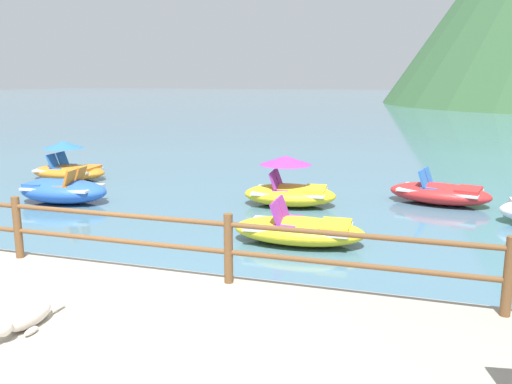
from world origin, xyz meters
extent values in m
plane|color=#477084|center=(0.00, 40.00, 0.00)|extent=(200.00, 200.00, 0.00)
cylinder|color=brown|center=(-1.70, 1.55, 0.88)|extent=(0.12, 0.12, 0.95)
cylinder|color=brown|center=(1.70, 1.55, 0.88)|extent=(0.12, 0.12, 0.95)
cylinder|color=brown|center=(5.10, 1.55, 0.88)|extent=(0.12, 0.12, 0.95)
cylinder|color=brown|center=(0.00, 1.55, 1.21)|extent=(23.80, 0.07, 0.07)
cylinder|color=brown|center=(0.00, 1.55, 0.83)|extent=(23.80, 0.07, 0.07)
ellipsoid|color=beige|center=(0.06, -0.34, 0.52)|extent=(0.28, 0.65, 0.24)
sphere|color=beige|center=(0.05, -0.72, 0.56)|extent=(0.20, 0.20, 0.20)
cylinder|color=beige|center=(0.11, 0.08, 0.44)|extent=(0.05, 0.22, 0.04)
ellipsoid|color=beige|center=(-0.11, -0.49, 0.44)|extent=(0.07, 0.20, 0.07)
ellipsoid|color=beige|center=(0.21, -0.50, 0.44)|extent=(0.07, 0.20, 0.07)
ellipsoid|color=blue|center=(-4.53, 6.35, 0.30)|extent=(2.39, 1.45, 0.59)
cube|color=silver|center=(-4.53, 6.35, 0.40)|extent=(1.87, 1.18, 0.06)
cube|color=orange|center=(-4.38, 6.61, 0.47)|extent=(0.43, 0.43, 0.08)
cube|color=orange|center=(-4.21, 6.63, 0.69)|extent=(0.24, 0.42, 0.43)
cube|color=orange|center=(-4.34, 6.11, 0.47)|extent=(0.43, 0.43, 0.08)
cube|color=orange|center=(-4.16, 6.13, 0.69)|extent=(0.24, 0.42, 0.43)
cube|color=blue|center=(-5.16, 6.29, 0.46)|extent=(0.58, 0.91, 0.12)
ellipsoid|color=red|center=(4.49, 9.12, 0.25)|extent=(2.68, 1.75, 0.51)
cube|color=silver|center=(4.49, 9.12, 0.34)|extent=(2.10, 1.41, 0.06)
cube|color=blue|center=(4.25, 8.92, 0.41)|extent=(0.47, 0.47, 0.08)
cube|color=blue|center=(4.08, 8.95, 0.63)|extent=(0.29, 0.43, 0.43)
cube|color=blue|center=(4.36, 9.41, 0.41)|extent=(0.47, 0.47, 0.08)
cube|color=blue|center=(4.18, 9.45, 0.63)|extent=(0.29, 0.43, 0.43)
cube|color=red|center=(5.15, 8.98, 0.40)|extent=(0.72, 0.98, 0.12)
ellipsoid|color=yellow|center=(1.89, 4.81, 0.24)|extent=(2.56, 1.31, 0.49)
cube|color=silver|center=(1.89, 4.81, 0.33)|extent=(2.00, 1.07, 0.06)
cube|color=purple|center=(1.72, 4.56, 0.40)|extent=(0.42, 0.42, 0.08)
cube|color=purple|center=(1.54, 4.55, 0.62)|extent=(0.22, 0.41, 0.43)
cube|color=purple|center=(1.70, 5.04, 0.40)|extent=(0.42, 0.42, 0.08)
cube|color=purple|center=(1.52, 5.03, 0.62)|extent=(0.22, 0.41, 0.43)
cube|color=yellow|center=(2.58, 4.84, 0.39)|extent=(0.59, 0.87, 0.12)
ellipsoid|color=orange|center=(-6.42, 9.11, 0.23)|extent=(2.44, 1.44, 0.45)
cube|color=silver|center=(-6.42, 9.11, 0.30)|extent=(1.91, 1.17, 0.06)
cube|color=blue|center=(-6.58, 8.84, 0.37)|extent=(0.43, 0.43, 0.08)
cube|color=blue|center=(-6.76, 8.83, 0.59)|extent=(0.23, 0.41, 0.43)
cube|color=blue|center=(-6.62, 9.36, 0.37)|extent=(0.43, 0.43, 0.08)
cube|color=blue|center=(-6.79, 9.34, 0.59)|extent=(0.23, 0.41, 0.43)
cube|color=orange|center=(-5.77, 9.15, 0.36)|extent=(0.58, 0.93, 0.12)
cone|color=blue|center=(-6.54, 9.10, 1.07)|extent=(1.30, 1.30, 0.22)
ellipsoid|color=yellow|center=(0.97, 7.79, 0.26)|extent=(2.39, 1.55, 0.52)
cube|color=silver|center=(0.97, 7.79, 0.35)|extent=(1.87, 1.26, 0.06)
cube|color=purple|center=(0.82, 7.51, 0.42)|extent=(0.44, 0.44, 0.08)
cube|color=purple|center=(0.65, 7.49, 0.64)|extent=(0.25, 0.42, 0.43)
cube|color=purple|center=(0.77, 8.04, 0.42)|extent=(0.44, 0.44, 0.08)
cube|color=purple|center=(0.59, 8.02, 0.64)|extent=(0.25, 0.42, 0.43)
cube|color=yellow|center=(1.59, 7.86, 0.41)|extent=(0.59, 0.98, 0.12)
cone|color=purple|center=(0.85, 7.78, 1.12)|extent=(1.38, 1.38, 0.22)
cone|color=#386038|center=(13.36, 74.17, 11.58)|extent=(27.82, 27.82, 23.15)
camera|label=1|loc=(4.13, -4.87, 3.09)|focal=38.02mm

